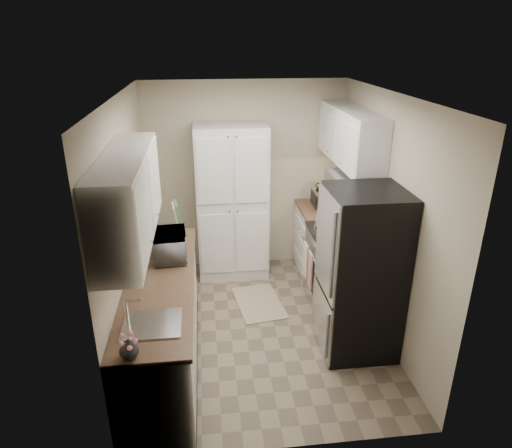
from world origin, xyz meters
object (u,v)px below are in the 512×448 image
electric_range (339,268)px  toaster_oven (326,199)px  refrigerator (361,273)px  wine_bottle (156,232)px  pantry_cabinet (232,203)px  microwave (170,245)px

electric_range → toaster_oven: toaster_oven is taller
electric_range → refrigerator: (-0.03, -0.80, 0.37)m
wine_bottle → toaster_oven: wine_bottle is taller
electric_range → wine_bottle: wine_bottle is taller
pantry_cabinet → microwave: pantry_cabinet is taller
electric_range → microwave: 2.01m
pantry_cabinet → refrigerator: (1.14, -1.73, -0.15)m
electric_range → wine_bottle: (-2.05, -0.05, 0.58)m
electric_range → toaster_oven: bearing=87.6°
wine_bottle → microwave: bearing=-63.0°
toaster_oven → wine_bottle: bearing=-155.9°
pantry_cabinet → microwave: size_ratio=4.20×
refrigerator → toaster_oven: bearing=87.5°
electric_range → refrigerator: size_ratio=0.66×
pantry_cabinet → electric_range: size_ratio=1.77×
electric_range → toaster_oven: 1.01m
refrigerator → wine_bottle: (-2.02, 0.75, 0.21)m
electric_range → microwave: bearing=-168.6°
pantry_cabinet → electric_range: pantry_cabinet is taller
pantry_cabinet → toaster_oven: (1.21, -0.08, 0.04)m
refrigerator → electric_range: bearing=87.5°
pantry_cabinet → toaster_oven: bearing=-4.0°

